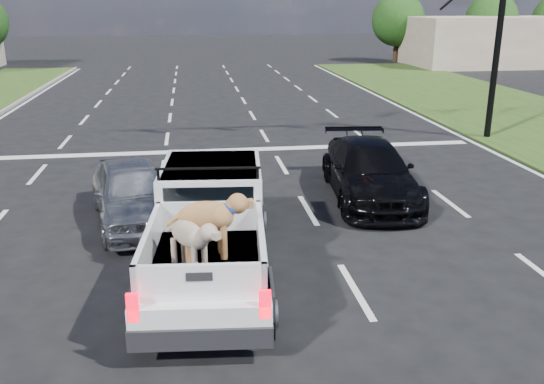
{
  "coord_description": "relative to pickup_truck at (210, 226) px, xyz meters",
  "views": [
    {
      "loc": [
        -0.87,
        -8.39,
        4.62
      ],
      "look_at": [
        0.61,
        2.0,
        1.16
      ],
      "focal_mm": 38.0,
      "sensor_mm": 36.0,
      "label": 1
    }
  ],
  "objects": [
    {
      "name": "ground",
      "position": [
        0.63,
        -0.97,
        -0.93
      ],
      "size": [
        160.0,
        160.0,
        0.0
      ],
      "primitive_type": "plane",
      "color": "black",
      "rests_on": "ground"
    },
    {
      "name": "road_markings",
      "position": [
        0.63,
        5.59,
        -0.92
      ],
      "size": [
        17.75,
        60.0,
        0.01
      ],
      "color": "silver",
      "rests_on": "ground"
    },
    {
      "name": "building_right",
      "position": [
        22.63,
        33.03,
        0.87
      ],
      "size": [
        12.0,
        7.0,
        3.6
      ],
      "primitive_type": "cube",
      "color": "#C8B399",
      "rests_on": "ground"
    },
    {
      "name": "tree_far_d",
      "position": [
        16.63,
        37.03,
        2.36
      ],
      "size": [
        4.2,
        4.2,
        5.4
      ],
      "color": "#332114",
      "rests_on": "ground"
    },
    {
      "name": "tree_far_e",
      "position": [
        24.63,
        37.03,
        2.36
      ],
      "size": [
        4.2,
        4.2,
        5.4
      ],
      "color": "#332114",
      "rests_on": "ground"
    },
    {
      "name": "pickup_truck",
      "position": [
        0.0,
        0.0,
        0.0
      ],
      "size": [
        2.37,
        5.43,
        1.98
      ],
      "rotation": [
        0.0,
        0.0,
        -0.09
      ],
      "color": "black",
      "rests_on": "ground"
    },
    {
      "name": "silver_sedan",
      "position": [
        -1.57,
        2.85,
        -0.24
      ],
      "size": [
        2.41,
        4.27,
        1.37
      ],
      "primitive_type": "imported",
      "rotation": [
        0.0,
        0.0,
        0.21
      ],
      "color": "#AEB1B5",
      "rests_on": "ground"
    },
    {
      "name": "black_coupe",
      "position": [
        4.05,
        3.73,
        -0.25
      ],
      "size": [
        2.35,
        4.86,
        1.37
      ],
      "primitive_type": "imported",
      "rotation": [
        0.0,
        0.0,
        -0.09
      ],
      "color": "black",
      "rests_on": "ground"
    }
  ]
}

